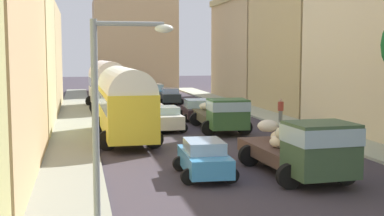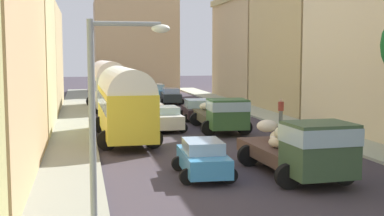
{
  "view_description": "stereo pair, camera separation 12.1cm",
  "coord_description": "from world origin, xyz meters",
  "px_view_note": "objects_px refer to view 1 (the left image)",
  "views": [
    {
      "loc": [
        -6.84,
        -7.75,
        4.79
      ],
      "look_at": [
        0.0,
        23.42,
        1.44
      ],
      "focal_mm": 48.06,
      "sensor_mm": 36.0,
      "label": 1
    },
    {
      "loc": [
        -6.72,
        -7.78,
        4.79
      ],
      "look_at": [
        0.0,
        23.42,
        1.44
      ],
      "focal_mm": 48.06,
      "sensor_mm": 36.0,
      "label": 2
    }
  ],
  "objects_px": {
    "parked_bus_1": "(107,83)",
    "car_0": "(197,110)",
    "car_2": "(156,91)",
    "car_5": "(148,105)",
    "car_3": "(204,158)",
    "car_6": "(133,95)",
    "parked_bus_0": "(124,100)",
    "pedestrian_0": "(281,110)",
    "cargo_truck_1": "(222,114)",
    "streetlamp_near": "(108,114)",
    "car_4": "(165,118)",
    "cargo_truck_0": "(303,147)",
    "car_1": "(170,96)"
  },
  "relations": [
    {
      "from": "car_0",
      "to": "car_3",
      "type": "bearing_deg",
      "value": -101.91
    },
    {
      "from": "car_2",
      "to": "car_3",
      "type": "height_order",
      "value": "car_2"
    },
    {
      "from": "car_3",
      "to": "car_1",
      "type": "bearing_deg",
      "value": 82.62
    },
    {
      "from": "car_3",
      "to": "car_5",
      "type": "bearing_deg",
      "value": 88.48
    },
    {
      "from": "cargo_truck_0",
      "to": "car_0",
      "type": "relative_size",
      "value": 1.57
    },
    {
      "from": "car_1",
      "to": "car_6",
      "type": "xyz_separation_m",
      "value": [
        -3.39,
        2.37,
        0.0
      ]
    },
    {
      "from": "cargo_truck_1",
      "to": "streetlamp_near",
      "type": "xyz_separation_m",
      "value": [
        -7.89,
        -18.32,
        2.27
      ]
    },
    {
      "from": "car_2",
      "to": "pedestrian_0",
      "type": "distance_m",
      "value": 23.07
    },
    {
      "from": "car_2",
      "to": "pedestrian_0",
      "type": "relative_size",
      "value": 2.43
    },
    {
      "from": "parked_bus_1",
      "to": "cargo_truck_1",
      "type": "bearing_deg",
      "value": -66.83
    },
    {
      "from": "car_5",
      "to": "car_2",
      "type": "bearing_deg",
      "value": 79.13
    },
    {
      "from": "parked_bus_0",
      "to": "car_4",
      "type": "height_order",
      "value": "parked_bus_0"
    },
    {
      "from": "cargo_truck_0",
      "to": "car_5",
      "type": "xyz_separation_m",
      "value": [
        -3.04,
        22.36,
        -0.48
      ]
    },
    {
      "from": "car_3",
      "to": "car_5",
      "type": "relative_size",
      "value": 0.85
    },
    {
      "from": "car_2",
      "to": "streetlamp_near",
      "type": "height_order",
      "value": "streetlamp_near"
    },
    {
      "from": "parked_bus_0",
      "to": "parked_bus_1",
      "type": "relative_size",
      "value": 1.02
    },
    {
      "from": "parked_bus_1",
      "to": "car_1",
      "type": "height_order",
      "value": "parked_bus_1"
    },
    {
      "from": "car_6",
      "to": "car_5",
      "type": "bearing_deg",
      "value": -89.43
    },
    {
      "from": "car_3",
      "to": "car_6",
      "type": "xyz_separation_m",
      "value": [
        0.45,
        32.06,
        0.03
      ]
    },
    {
      "from": "parked_bus_1",
      "to": "car_3",
      "type": "relative_size",
      "value": 2.47
    },
    {
      "from": "car_3",
      "to": "pedestrian_0",
      "type": "bearing_deg",
      "value": 57.4
    },
    {
      "from": "parked_bus_1",
      "to": "car_0",
      "type": "bearing_deg",
      "value": -54.99
    },
    {
      "from": "parked_bus_0",
      "to": "car_6",
      "type": "relative_size",
      "value": 2.45
    },
    {
      "from": "parked_bus_0",
      "to": "car_2",
      "type": "distance_m",
      "value": 27.36
    },
    {
      "from": "car_2",
      "to": "car_5",
      "type": "distance_m",
      "value": 15.21
    },
    {
      "from": "cargo_truck_0",
      "to": "car_2",
      "type": "xyz_separation_m",
      "value": [
        -0.17,
        37.29,
        -0.47
      ]
    },
    {
      "from": "streetlamp_near",
      "to": "car_2",
      "type": "bearing_deg",
      "value": 80.2
    },
    {
      "from": "parked_bus_1",
      "to": "car_4",
      "type": "height_order",
      "value": "parked_bus_1"
    },
    {
      "from": "parked_bus_0",
      "to": "car_6",
      "type": "distance_m",
      "value": 22.89
    },
    {
      "from": "parked_bus_1",
      "to": "cargo_truck_1",
      "type": "xyz_separation_m",
      "value": [
        6.25,
        -14.61,
        -1.18
      ]
    },
    {
      "from": "car_4",
      "to": "streetlamp_near",
      "type": "relative_size",
      "value": 0.66
    },
    {
      "from": "cargo_truck_1",
      "to": "car_2",
      "type": "xyz_separation_m",
      "value": [
        -0.41,
        25.03,
        -0.38
      ]
    },
    {
      "from": "cargo_truck_1",
      "to": "car_6",
      "type": "distance_m",
      "value": 21.26
    },
    {
      "from": "car_6",
      "to": "cargo_truck_1",
      "type": "bearing_deg",
      "value": -80.85
    },
    {
      "from": "parked_bus_0",
      "to": "streetlamp_near",
      "type": "xyz_separation_m",
      "value": [
        -1.77,
        -16.64,
        1.19
      ]
    },
    {
      "from": "car_2",
      "to": "streetlamp_near",
      "type": "bearing_deg",
      "value": -99.8
    },
    {
      "from": "car_1",
      "to": "car_5",
      "type": "xyz_separation_m",
      "value": [
        -3.28,
        -8.53,
        -0.01
      ]
    },
    {
      "from": "car_2",
      "to": "car_3",
      "type": "bearing_deg",
      "value": -95.43
    },
    {
      "from": "car_2",
      "to": "streetlamp_near",
      "type": "xyz_separation_m",
      "value": [
        -7.49,
        -43.36,
        2.65
      ]
    },
    {
      "from": "parked_bus_0",
      "to": "parked_bus_1",
      "type": "xyz_separation_m",
      "value": [
        -0.13,
        16.29,
        0.09
      ]
    },
    {
      "from": "pedestrian_0",
      "to": "parked_bus_0",
      "type": "bearing_deg",
      "value": -158.84
    },
    {
      "from": "cargo_truck_0",
      "to": "car_0",
      "type": "bearing_deg",
      "value": 89.99
    },
    {
      "from": "car_0",
      "to": "pedestrian_0",
      "type": "distance_m",
      "value": 6.17
    },
    {
      "from": "parked_bus_0",
      "to": "car_1",
      "type": "xyz_separation_m",
      "value": [
        6.13,
        20.31,
        -1.46
      ]
    },
    {
      "from": "car_3",
      "to": "streetlamp_near",
      "type": "relative_size",
      "value": 0.68
    },
    {
      "from": "car_5",
      "to": "parked_bus_0",
      "type": "bearing_deg",
      "value": -103.58
    },
    {
      "from": "cargo_truck_1",
      "to": "streetlamp_near",
      "type": "bearing_deg",
      "value": -113.31
    },
    {
      "from": "car_1",
      "to": "pedestrian_0",
      "type": "relative_size",
      "value": 2.34
    },
    {
      "from": "cargo_truck_1",
      "to": "car_4",
      "type": "height_order",
      "value": "cargo_truck_1"
    },
    {
      "from": "car_0",
      "to": "streetlamp_near",
      "type": "xyz_separation_m",
      "value": [
        -7.66,
        -24.34,
        2.66
      ]
    }
  ]
}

